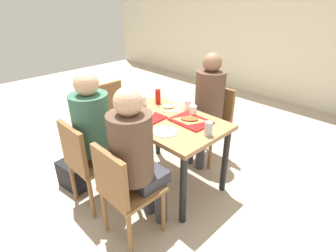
{
  "coord_description": "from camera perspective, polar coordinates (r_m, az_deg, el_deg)",
  "views": [
    {
      "loc": [
        1.61,
        -1.6,
        1.81
      ],
      "look_at": [
        0.0,
        0.0,
        0.66
      ],
      "focal_mm": 28.27,
      "sensor_mm": 36.0,
      "label": 1
    }
  ],
  "objects": [
    {
      "name": "ground_plane",
      "position": [
        2.91,
        -0.0,
        -11.89
      ],
      "size": [
        10.0,
        10.0,
        0.02
      ],
      "primitive_type": "cube",
      "color": "#B7A893"
    },
    {
      "name": "back_wall",
      "position": [
        5.08,
        28.3,
        19.27
      ],
      "size": [
        10.0,
        0.1,
        2.8
      ],
      "primitive_type": "cube",
      "color": "beige",
      "rests_on": "ground_plane"
    },
    {
      "name": "main_table",
      "position": [
        2.56,
        -0.0,
        -0.7
      ],
      "size": [
        1.09,
        0.72,
        0.74
      ],
      "color": "#9E7247",
      "rests_on": "ground_plane"
    },
    {
      "name": "chair_near_left",
      "position": [
        2.45,
        -17.27,
        -6.82
      ],
      "size": [
        0.4,
        0.4,
        0.86
      ],
      "color": "olive",
      "rests_on": "ground_plane"
    },
    {
      "name": "chair_near_right",
      "position": [
        2.06,
        -9.71,
        -13.07
      ],
      "size": [
        0.4,
        0.4,
        0.86
      ],
      "color": "olive",
      "rests_on": "ground_plane"
    },
    {
      "name": "chair_far_side",
      "position": [
        3.13,
        9.74,
        1.76
      ],
      "size": [
        0.4,
        0.4,
        0.86
      ],
      "color": "olive",
      "rests_on": "ground_plane"
    },
    {
      "name": "chair_left_end",
      "position": [
        3.27,
        -11.52,
        2.74
      ],
      "size": [
        0.4,
        0.4,
        0.86
      ],
      "color": "olive",
      "rests_on": "ground_plane"
    },
    {
      "name": "person_in_red",
      "position": [
        2.38,
        -15.14,
        -0.63
      ],
      "size": [
        0.32,
        0.42,
        1.27
      ],
      "color": "#383842",
      "rests_on": "ground_plane"
    },
    {
      "name": "person_in_brown_jacket",
      "position": [
        1.98,
        -6.96,
        -5.82
      ],
      "size": [
        0.32,
        0.42,
        1.27
      ],
      "color": "#383842",
      "rests_on": "ground_plane"
    },
    {
      "name": "person_far_side",
      "position": [
        2.93,
        8.48,
        5.32
      ],
      "size": [
        0.32,
        0.42,
        1.27
      ],
      "color": "#383842",
      "rests_on": "ground_plane"
    },
    {
      "name": "tray_red_near",
      "position": [
        2.56,
        -5.02,
        2.09
      ],
      "size": [
        0.38,
        0.28,
        0.02
      ],
      "primitive_type": "cube",
      "rotation": [
        0.0,
        0.0,
        0.06
      ],
      "color": "red",
      "rests_on": "main_table"
    },
    {
      "name": "tray_red_far",
      "position": [
        2.46,
        4.92,
        1.08
      ],
      "size": [
        0.36,
        0.27,
        0.02
      ],
      "primitive_type": "cube",
      "rotation": [
        0.0,
        0.0,
        -0.02
      ],
      "color": "red",
      "rests_on": "main_table"
    },
    {
      "name": "paper_plate_center",
      "position": [
        2.74,
        0.55,
        3.86
      ],
      "size": [
        0.22,
        0.22,
        0.01
      ],
      "primitive_type": "cylinder",
      "color": "white",
      "rests_on": "main_table"
    },
    {
      "name": "paper_plate_near_edge",
      "position": [
        2.28,
        -0.66,
        -1.16
      ],
      "size": [
        0.22,
        0.22,
        0.01
      ],
      "primitive_type": "cylinder",
      "color": "white",
      "rests_on": "main_table"
    },
    {
      "name": "pizza_slice_a",
      "position": [
        2.56,
        -5.31,
        2.48
      ],
      "size": [
        0.14,
        0.21,
        0.02
      ],
      "color": "#DBAD60",
      "rests_on": "tray_red_near"
    },
    {
      "name": "pizza_slice_b",
      "position": [
        2.46,
        4.63,
        1.49
      ],
      "size": [
        0.28,
        0.25,
        0.02
      ],
      "color": "#C68C47",
      "rests_on": "tray_red_far"
    },
    {
      "name": "pizza_slice_c",
      "position": [
        2.75,
        0.11,
        4.23
      ],
      "size": [
        0.22,
        0.23,
        0.02
      ],
      "color": "#C68C47",
      "rests_on": "paper_plate_center"
    },
    {
      "name": "plastic_cup_a",
      "position": [
        2.71,
        4.22,
        4.58
      ],
      "size": [
        0.07,
        0.07,
        0.1
      ],
      "primitive_type": "cylinder",
      "color": "white",
      "rests_on": "main_table"
    },
    {
      "name": "plastic_cup_b",
      "position": [
        2.29,
        -5.0,
        0.1
      ],
      "size": [
        0.07,
        0.07,
        0.1
      ],
      "primitive_type": "cylinder",
      "color": "white",
      "rests_on": "main_table"
    },
    {
      "name": "plastic_cup_c",
      "position": [
        2.82,
        -5.47,
        5.43
      ],
      "size": [
        0.07,
        0.07,
        0.1
      ],
      "primitive_type": "cylinder",
      "color": "white",
      "rests_on": "main_table"
    },
    {
      "name": "plastic_cup_d",
      "position": [
        2.58,
        5.42,
        3.33
      ],
      "size": [
        0.07,
        0.07,
        0.1
      ],
      "primitive_type": "cylinder",
      "color": "white",
      "rests_on": "main_table"
    },
    {
      "name": "soda_can",
      "position": [
        2.23,
        8.74,
        -0.58
      ],
      "size": [
        0.07,
        0.07,
        0.12
      ],
      "primitive_type": "cylinder",
      "color": "#B7BCC6",
      "rests_on": "main_table"
    },
    {
      "name": "condiment_bottle",
      "position": [
        2.84,
        -2.18,
        6.33
      ],
      "size": [
        0.06,
        0.06,
        0.16
      ],
      "primitive_type": "cylinder",
      "color": "red",
      "rests_on": "main_table"
    },
    {
      "name": "foil_bundle",
      "position": [
        2.8,
        -6.96,
        5.17
      ],
      "size": [
        0.1,
        0.1,
        0.1
      ],
      "primitive_type": "sphere",
      "color": "silver",
      "rests_on": "main_table"
    },
    {
      "name": "handbag",
      "position": [
        2.91,
        -19.96,
        -10.06
      ],
      "size": [
        0.34,
        0.2,
        0.28
      ],
      "primitive_type": "cube",
      "rotation": [
        0.0,
        0.0,
        0.13
      ],
      "color": "black",
      "rests_on": "ground_plane"
    }
  ]
}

